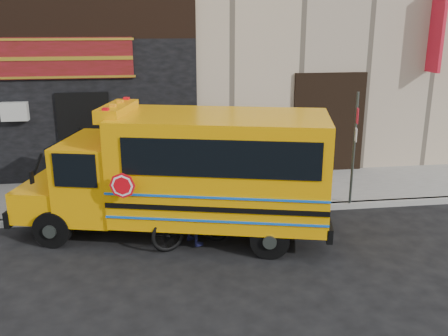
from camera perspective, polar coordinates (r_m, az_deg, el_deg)
name	(u,v)px	position (r m, az deg, el deg)	size (l,w,h in m)	color
ground	(223,264)	(10.08, -0.12, -10.97)	(120.00, 120.00, 0.00)	black
curb	(208,213)	(12.39, -1.79, -5.11)	(40.00, 0.20, 0.15)	gray
sidewalk	(202,192)	(13.79, -2.48, -2.81)	(40.00, 3.00, 0.15)	#65635E
school_bus	(191,170)	(10.89, -3.81, -0.26)	(7.21, 3.78, 2.92)	black
sign_pole	(354,146)	(12.74, 14.65, 2.44)	(0.08, 0.26, 2.99)	#3F4641
bicycle	(194,221)	(10.61, -3.50, -6.12)	(0.54, 1.90, 1.14)	black
cyclist	(193,202)	(10.54, -3.52, -3.89)	(0.71, 0.47, 1.96)	black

